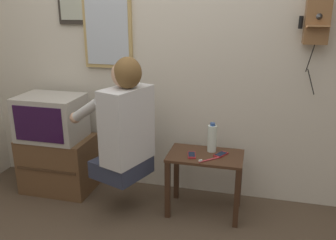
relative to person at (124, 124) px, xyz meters
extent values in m
cube|color=beige|center=(0.22, 0.52, 0.51)|extent=(6.80, 0.05, 2.55)
cube|color=#422819|center=(0.61, 0.16, -0.27)|extent=(0.59, 0.36, 0.02)
cube|color=#382215|center=(0.34, 0.00, -0.52)|extent=(0.04, 0.04, 0.48)
cube|color=#382215|center=(0.88, 0.00, -0.52)|extent=(0.04, 0.04, 0.48)
cube|color=#382215|center=(0.34, 0.31, -0.52)|extent=(0.04, 0.04, 0.48)
cube|color=#382215|center=(0.88, 0.31, -0.52)|extent=(0.04, 0.04, 0.48)
cube|color=#2D3347|center=(-0.04, 0.02, -0.37)|extent=(0.47, 0.49, 0.14)
cube|color=silver|center=(0.02, -0.01, -0.01)|extent=(0.35, 0.46, 0.58)
sphere|color=tan|center=(0.02, -0.01, 0.39)|extent=(0.20, 0.20, 0.20)
ellipsoid|color=brown|center=(0.05, -0.02, 0.40)|extent=(0.26, 0.27, 0.23)
cylinder|color=silver|center=(-0.26, -0.09, 0.11)|extent=(0.31, 0.18, 0.23)
cylinder|color=silver|center=(-0.14, 0.24, 0.11)|extent=(0.31, 0.18, 0.23)
sphere|color=tan|center=(-0.39, -0.04, 0.03)|extent=(0.09, 0.09, 0.09)
sphere|color=tan|center=(-0.27, 0.28, 0.03)|extent=(0.09, 0.09, 0.09)
cube|color=brown|center=(-0.74, 0.22, -0.51)|extent=(0.62, 0.41, 0.50)
cube|color=#432E1C|center=(-0.74, 0.01, -0.49)|extent=(0.56, 0.01, 0.02)
cube|color=#ADA89E|center=(-0.76, 0.20, -0.07)|extent=(0.54, 0.39, 0.38)
cube|color=#280F33|center=(-0.76, 0.00, -0.07)|extent=(0.44, 0.01, 0.30)
cube|color=brown|center=(1.35, 0.44, 0.76)|extent=(0.17, 0.11, 0.34)
cube|color=brown|center=(1.35, 0.35, 0.72)|extent=(0.15, 0.07, 0.03)
cone|color=black|center=(1.35, 0.33, 0.79)|extent=(0.04, 0.05, 0.04)
cylinder|color=black|center=(1.24, 0.44, 0.74)|extent=(0.03, 0.03, 0.09)
cylinder|color=black|center=(1.33, 0.42, 0.49)|extent=(0.04, 0.04, 0.22)
cylinder|color=black|center=(1.35, 0.43, 0.31)|extent=(0.07, 0.06, 0.19)
cube|color=tan|center=(-0.31, 0.48, 0.65)|extent=(0.43, 0.03, 0.61)
cube|color=#B2BCC6|center=(-0.31, 0.46, 0.65)|extent=(0.38, 0.01, 0.55)
cube|color=maroon|center=(0.51, 0.11, -0.25)|extent=(0.08, 0.13, 0.01)
cube|color=black|center=(0.51, 0.11, -0.24)|extent=(0.07, 0.11, 0.00)
cube|color=maroon|center=(0.73, 0.18, -0.25)|extent=(0.11, 0.14, 0.01)
cube|color=black|center=(0.73, 0.18, -0.24)|extent=(0.09, 0.11, 0.00)
cylinder|color=silver|center=(0.65, 0.24, -0.15)|extent=(0.07, 0.07, 0.22)
cylinder|color=#2D4C8C|center=(0.65, 0.24, -0.03)|extent=(0.04, 0.04, 0.02)
cylinder|color=#D83F4C|center=(0.65, 0.06, -0.25)|extent=(0.14, 0.13, 0.01)
cube|color=white|center=(0.59, 0.00, -0.24)|extent=(0.03, 0.03, 0.01)
camera|label=1|loc=(0.95, -2.40, 0.87)|focal=38.00mm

